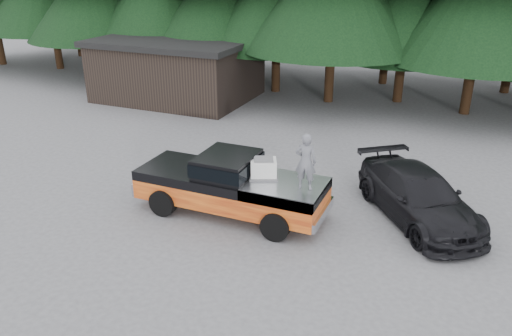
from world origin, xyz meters
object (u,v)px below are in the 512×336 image
at_px(man_on_bed, 306,162).
at_px(air_compressor, 263,169).
at_px(utility_building, 178,68).
at_px(parked_car, 418,196).
at_px(pickup_truck, 231,193).

bearing_deg(man_on_bed, air_compressor, -16.85).
bearing_deg(man_on_bed, utility_building, -50.85).
bearing_deg(utility_building, parked_car, -33.77).
height_order(air_compressor, parked_car, air_compressor).
relative_size(pickup_truck, air_compressor, 7.95).
bearing_deg(parked_car, utility_building, 109.10).
distance_m(pickup_truck, utility_building, 14.33).
bearing_deg(air_compressor, pickup_truck, 165.25).
distance_m(man_on_bed, utility_building, 15.97).
bearing_deg(utility_building, air_compressor, -48.82).
distance_m(man_on_bed, parked_car, 3.84).
height_order(pickup_truck, man_on_bed, man_on_bed).
bearing_deg(air_compressor, man_on_bed, -35.82).
bearing_deg(parked_car, air_compressor, 164.61).
height_order(pickup_truck, parked_car, parked_car).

